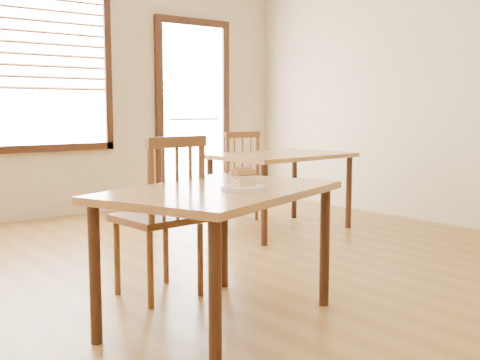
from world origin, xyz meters
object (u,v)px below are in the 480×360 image
(cafe_chair_main, at_px, (162,216))
(cafe_chair_second, at_px, (236,175))
(plate, at_px, (243,188))
(cafe_table_main, at_px, (220,205))
(cake_slice, at_px, (243,176))
(cafe_table_second, at_px, (281,163))

(cafe_chair_main, distance_m, cafe_chair_second, 2.69)
(plate, bearing_deg, cafe_chair_second, 52.99)
(cafe_table_main, bearing_deg, cafe_chair_main, 71.17)
(plate, xyz_separation_m, cake_slice, (-0.00, 0.00, 0.06))
(cafe_chair_second, height_order, cake_slice, cafe_chair_second)
(cafe_table_main, relative_size, plate, 6.19)
(cafe_table_second, height_order, plate, plate)
(cafe_table_main, height_order, plate, plate)
(cafe_table_main, xyz_separation_m, cafe_table_second, (1.97, 1.70, 0.00))
(plate, height_order, cake_slice, cake_slice)
(cafe_table_main, height_order, cafe_chair_main, cafe_chair_main)
(cafe_table_second, xyz_separation_m, cake_slice, (-1.91, -1.82, 0.16))
(cafe_chair_main, bearing_deg, cake_slice, 91.75)
(cafe_chair_second, xyz_separation_m, cake_slice, (-1.91, -2.53, 0.34))
(cafe_table_main, height_order, cake_slice, cake_slice)
(plate, distance_m, cake_slice, 0.06)
(cafe_chair_main, height_order, cake_slice, cafe_chair_main)
(cafe_table_main, distance_m, cafe_chair_main, 0.61)
(cafe_table_second, distance_m, plate, 2.64)
(cafe_chair_main, xyz_separation_m, cafe_table_second, (1.99, 1.10, 0.14))
(cafe_table_main, bearing_deg, cake_slice, -83.08)
(cafe_chair_second, bearing_deg, cafe_table_second, 102.23)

